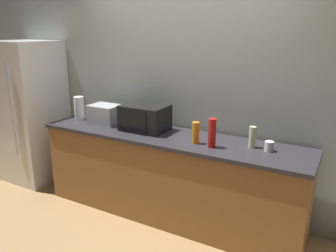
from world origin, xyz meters
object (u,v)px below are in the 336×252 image
object	(u,v)px
bottle_dish_soap	(196,133)
microwave	(145,118)
bottle_hot_sauce	(212,133)
toaster_oven	(105,114)
mug_white	(269,146)
bottle_hand_soap	(252,137)
paper_towel_roll	(79,108)
refrigerator	(31,112)

from	to	relation	value
bottle_dish_soap	microwave	bearing A→B (deg)	168.91
bottle_dish_soap	bottle_hot_sauce	bearing A→B (deg)	-7.32
toaster_oven	mug_white	bearing A→B (deg)	-0.39
microwave	bottle_hand_soap	distance (m)	1.15
microwave	bottle_hot_sauce	xyz separation A→B (m)	(0.83, -0.15, -0.00)
paper_towel_roll	mug_white	size ratio (longest dim) A/B	3.04
refrigerator	microwave	distance (m)	1.75
toaster_oven	paper_towel_roll	xyz separation A→B (m)	(-0.38, -0.01, 0.03)
microwave	bottle_hot_sauce	size ratio (longest dim) A/B	1.80
bottle_hot_sauce	refrigerator	bearing A→B (deg)	177.72
refrigerator	bottle_hand_soap	distance (m)	2.89
microwave	mug_white	bearing A→B (deg)	-0.02
paper_towel_roll	mug_white	world-z (taller)	paper_towel_roll
toaster_oven	mug_white	world-z (taller)	toaster_oven
toaster_oven	bottle_hot_sauce	distance (m)	1.38
bottle_dish_soap	toaster_oven	bearing A→B (deg)	173.34
refrigerator	mug_white	world-z (taller)	refrigerator
bottle_hot_sauce	bottle_hand_soap	xyz separation A→B (m)	(0.32, 0.17, -0.03)
refrigerator	bottle_hot_sauce	bearing A→B (deg)	-2.28
refrigerator	bottle_hand_soap	xyz separation A→B (m)	(2.89, 0.07, 0.10)
microwave	paper_towel_roll	size ratio (longest dim) A/B	1.78
refrigerator	toaster_oven	world-z (taller)	refrigerator
toaster_oven	microwave	bearing A→B (deg)	-1.28
paper_towel_roll	bottle_hot_sauce	distance (m)	1.76
bottle_hot_sauce	paper_towel_roll	bearing A→B (deg)	175.04
bottle_hand_soap	mug_white	xyz separation A→B (m)	(0.16, -0.02, -0.05)
mug_white	bottle_dish_soap	bearing A→B (deg)	-169.04
microwave	toaster_oven	size ratio (longest dim) A/B	1.41
refrigerator	bottle_dish_soap	size ratio (longest dim) A/B	8.74
bottle_hot_sauce	bottle_dish_soap	world-z (taller)	bottle_hot_sauce
microwave	bottle_dish_soap	xyz separation A→B (m)	(0.65, -0.13, -0.03)
toaster_oven	bottle_dish_soap	world-z (taller)	toaster_oven
paper_towel_roll	bottle_hand_soap	world-z (taller)	paper_towel_roll
microwave	toaster_oven	distance (m)	0.55
refrigerator	toaster_oven	size ratio (longest dim) A/B	5.29
paper_towel_roll	bottle_hand_soap	distance (m)	2.08
refrigerator	bottle_hand_soap	world-z (taller)	refrigerator
microwave	mug_white	distance (m)	1.31
microwave	paper_towel_roll	world-z (taller)	same
toaster_oven	mug_white	size ratio (longest dim) A/B	3.83
bottle_dish_soap	mug_white	size ratio (longest dim) A/B	2.32
bottle_hand_soap	bottle_dish_soap	xyz separation A→B (m)	(-0.50, -0.15, 0.00)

